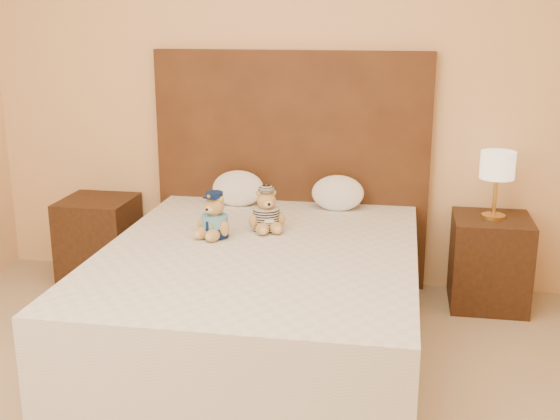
% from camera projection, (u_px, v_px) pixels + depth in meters
% --- Properties ---
extents(bed, '(1.60, 2.00, 0.55)m').
position_uv_depth(bed, '(260.00, 299.00, 3.68)').
color(bed, white).
rests_on(bed, ground).
extents(headboard, '(1.75, 0.08, 1.50)m').
position_uv_depth(headboard, '(291.00, 169.00, 4.50)').
color(headboard, '#512F18').
rests_on(headboard, ground).
extents(nightstand_left, '(0.45, 0.45, 0.55)m').
position_uv_depth(nightstand_left, '(99.00, 239.00, 4.64)').
color(nightstand_left, '#3D2213').
rests_on(nightstand_left, ground).
extents(nightstand_right, '(0.45, 0.45, 0.55)m').
position_uv_depth(nightstand_right, '(489.00, 262.00, 4.22)').
color(nightstand_right, '#3D2213').
rests_on(nightstand_right, ground).
extents(lamp, '(0.20, 0.20, 0.40)m').
position_uv_depth(lamp, '(497.00, 169.00, 4.07)').
color(lamp, gold).
rests_on(lamp, nightstand_right).
extents(teddy_police, '(0.28, 0.27, 0.25)m').
position_uv_depth(teddy_police, '(215.00, 215.00, 3.76)').
color(teddy_police, '#B18A44').
rests_on(teddy_police, bed).
extents(teddy_prisoner, '(0.28, 0.28, 0.24)m').
position_uv_depth(teddy_prisoner, '(266.00, 210.00, 3.87)').
color(teddy_prisoner, '#B18A44').
rests_on(teddy_prisoner, bed).
extents(pillow_left, '(0.33, 0.21, 0.23)m').
position_uv_depth(pillow_left, '(238.00, 187.00, 4.41)').
color(pillow_left, white).
rests_on(pillow_left, bed).
extents(pillow_right, '(0.32, 0.21, 0.23)m').
position_uv_depth(pillow_right, '(338.00, 191.00, 4.30)').
color(pillow_right, white).
rests_on(pillow_right, bed).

